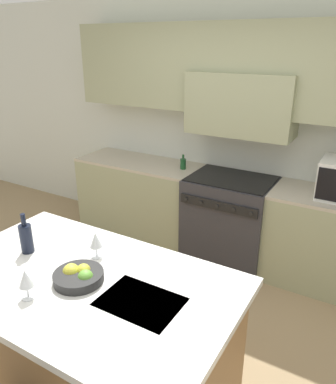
# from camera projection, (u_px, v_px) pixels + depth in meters

# --- Properties ---
(ground_plane) EXTENTS (10.00, 10.00, 0.00)m
(ground_plane) POSITION_uv_depth(u_px,v_px,m) (141.00, 358.00, 2.82)
(ground_plane) COLOR #997F5B
(back_cabinetry) EXTENTS (10.00, 0.46, 2.70)m
(back_cabinetry) POSITION_uv_depth(u_px,v_px,m) (246.00, 107.00, 3.78)
(back_cabinetry) COLOR silver
(back_cabinetry) RESTS_ON ground_plane
(back_counter) EXTENTS (3.80, 0.62, 0.91)m
(back_counter) POSITION_uv_depth(u_px,v_px,m) (230.00, 218.00, 4.01)
(back_counter) COLOR gray
(back_counter) RESTS_ON ground_plane
(range_stove) EXTENTS (0.87, 0.70, 0.92)m
(range_stove) POSITION_uv_depth(u_px,v_px,m) (229.00, 219.00, 3.99)
(range_stove) COLOR #2D2D33
(range_stove) RESTS_ON ground_plane
(kitchen_island) EXTENTS (1.84, 1.09, 0.92)m
(kitchen_island) POSITION_uv_depth(u_px,v_px,m) (88.00, 339.00, 2.37)
(kitchen_island) COLOR olive
(kitchen_island) RESTS_ON ground_plane
(wine_bottle) EXTENTS (0.08, 0.08, 0.28)m
(wine_bottle) POSITION_uv_depth(u_px,v_px,m) (26.00, 238.00, 2.45)
(wine_bottle) COLOR black
(wine_bottle) RESTS_ON kitchen_island
(wine_glass_near) EXTENTS (0.08, 0.08, 0.18)m
(wine_glass_near) POSITION_uv_depth(u_px,v_px,m) (26.00, 279.00, 2.00)
(wine_glass_near) COLOR white
(wine_glass_near) RESTS_ON kitchen_island
(wine_glass_far) EXTENTS (0.08, 0.08, 0.18)m
(wine_glass_far) POSITION_uv_depth(u_px,v_px,m) (96.00, 241.00, 2.38)
(wine_glass_far) COLOR white
(wine_glass_far) RESTS_ON kitchen_island
(fruit_bowl) EXTENTS (0.29, 0.29, 0.10)m
(fruit_bowl) POSITION_uv_depth(u_px,v_px,m) (79.00, 276.00, 2.17)
(fruit_bowl) COLOR black
(fruit_bowl) RESTS_ON kitchen_island
(oil_bottle_on_counter) EXTENTS (0.06, 0.06, 0.16)m
(oil_bottle_on_counter) POSITION_uv_depth(u_px,v_px,m) (183.00, 164.00, 4.10)
(oil_bottle_on_counter) COLOR #194723
(oil_bottle_on_counter) RESTS_ON back_counter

